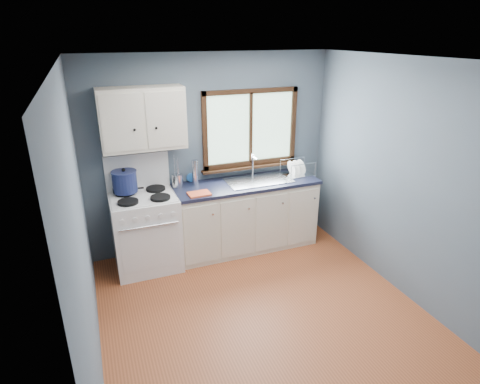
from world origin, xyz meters
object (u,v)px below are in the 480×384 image
object	(u,v)px
sink	(258,185)
dish_rack	(297,171)
base_cabinets	(245,218)
skillet	(123,190)
thermos	(195,173)
utensil_crock	(178,180)
gas_range	(146,229)
stockpot	(125,181)

from	to	relation	value
sink	dish_rack	bearing A→B (deg)	2.77
base_cabinets	skillet	world-z (taller)	skillet
skillet	thermos	distance (m)	0.89
utensil_crock	gas_range	bearing A→B (deg)	-159.60
utensil_crock	dish_rack	world-z (taller)	utensil_crock
skillet	dish_rack	bearing A→B (deg)	2.73
stockpot	gas_range	bearing A→B (deg)	-39.69
utensil_crock	dish_rack	xyz separation A→B (m)	(1.60, -0.12, -0.03)
sink	dish_rack	xyz separation A→B (m)	(0.58, 0.03, 0.11)
gas_range	skillet	distance (m)	0.55
sink	stockpot	size ratio (longest dim) A/B	2.74
gas_range	sink	world-z (taller)	gas_range
stockpot	dish_rack	world-z (taller)	stockpot
base_cabinets	skillet	xyz separation A→B (m)	(-1.50, 0.13, 0.57)
gas_range	thermos	size ratio (longest dim) A/B	4.25
sink	utensil_crock	distance (m)	1.05
stockpot	skillet	bearing A→B (deg)	167.08
utensil_crock	thermos	size ratio (longest dim) A/B	1.30
utensil_crock	thermos	xyz separation A→B (m)	(0.23, -0.00, 0.07)
skillet	stockpot	size ratio (longest dim) A/B	1.20
gas_range	sink	bearing A→B (deg)	0.71
base_cabinets	sink	distance (m)	0.48
gas_range	sink	distance (m)	1.53
skillet	stockpot	distance (m)	0.11
base_cabinets	stockpot	distance (m)	1.63
thermos	base_cabinets	bearing A→B (deg)	-13.74
skillet	utensil_crock	distance (m)	0.65
base_cabinets	utensil_crock	distance (m)	1.05
base_cabinets	stockpot	size ratio (longest dim) A/B	6.04
thermos	dish_rack	distance (m)	1.39
base_cabinets	stockpot	world-z (taller)	stockpot
stockpot	thermos	xyz separation A→B (m)	(0.86, 0.03, -0.01)
base_cabinets	utensil_crock	size ratio (longest dim) A/B	4.43
stockpot	thermos	world-z (taller)	stockpot
base_cabinets	skillet	size ratio (longest dim) A/B	5.05
base_cabinets	thermos	distance (m)	0.93
stockpot	sink	bearing A→B (deg)	-4.25
gas_range	skillet	xyz separation A→B (m)	(-0.19, 0.15, 0.49)
sink	stockpot	world-z (taller)	stockpot
gas_range	utensil_crock	xyz separation A→B (m)	(0.46, 0.17, 0.51)
utensil_crock	dish_rack	distance (m)	1.61
sink	stockpot	xyz separation A→B (m)	(-1.66, 0.12, 0.23)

